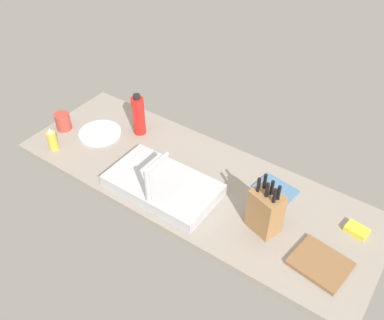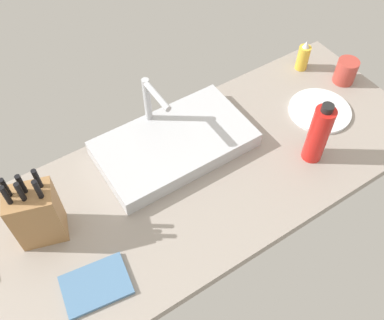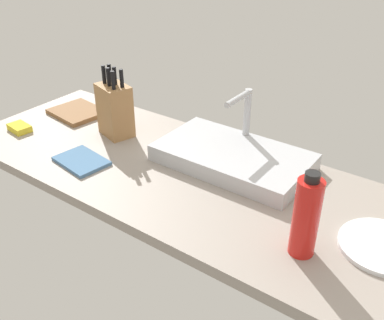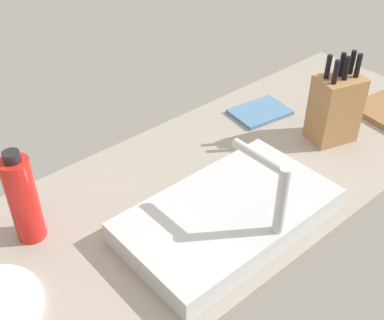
{
  "view_description": "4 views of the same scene",
  "coord_description": "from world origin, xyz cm",
  "px_view_note": "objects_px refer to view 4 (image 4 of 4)",
  "views": [
    {
      "loc": [
        -80.52,
        115.61,
        138.64
      ],
      "look_at": [
        1.79,
        -2.14,
        12.62
      ],
      "focal_mm": 39.28,
      "sensor_mm": 36.0,
      "label": 1
    },
    {
      "loc": [
        -37.36,
        -65.39,
        114.05
      ],
      "look_at": [
        6.91,
        2.86,
        9.08
      ],
      "focal_mm": 40.17,
      "sensor_mm": 36.0,
      "label": 2
    },
    {
      "loc": [
        69.84,
        -97.17,
        78.66
      ],
      "look_at": [
        0.1,
        -0.27,
        9.36
      ],
      "focal_mm": 41.11,
      "sensor_mm": 36.0,
      "label": 3
    },
    {
      "loc": [
        67.63,
        70.27,
        84.08
      ],
      "look_at": [
        4.69,
        -1.99,
        12.3
      ],
      "focal_mm": 45.88,
      "sensor_mm": 36.0,
      "label": 4
    }
  ],
  "objects_px": {
    "sink_basin": "(229,215)",
    "faucet": "(273,198)",
    "water_bottle": "(23,199)",
    "knife_block": "(335,108)",
    "dish_sponge": "(339,77)",
    "dish_towel": "(260,112)"
  },
  "relations": [
    {
      "from": "sink_basin",
      "to": "water_bottle",
      "type": "bearing_deg",
      "value": -36.53
    },
    {
      "from": "knife_block",
      "to": "water_bottle",
      "type": "distance_m",
      "value": 0.86
    },
    {
      "from": "knife_block",
      "to": "dish_towel",
      "type": "relative_size",
      "value": 1.49
    },
    {
      "from": "dish_towel",
      "to": "knife_block",
      "type": "bearing_deg",
      "value": 103.13
    },
    {
      "from": "knife_block",
      "to": "sink_basin",
      "type": "bearing_deg",
      "value": 24.76
    },
    {
      "from": "sink_basin",
      "to": "water_bottle",
      "type": "distance_m",
      "value": 0.46
    },
    {
      "from": "faucet",
      "to": "dish_towel",
      "type": "bearing_deg",
      "value": -135.74
    },
    {
      "from": "water_bottle",
      "to": "dish_towel",
      "type": "xyz_separation_m",
      "value": [
        -0.78,
        -0.02,
        -0.1
      ]
    },
    {
      "from": "water_bottle",
      "to": "sink_basin",
      "type": "bearing_deg",
      "value": 143.47
    },
    {
      "from": "knife_block",
      "to": "dish_sponge",
      "type": "xyz_separation_m",
      "value": [
        -0.32,
        -0.2,
        -0.09
      ]
    },
    {
      "from": "faucet",
      "to": "water_bottle",
      "type": "relative_size",
      "value": 0.96
    },
    {
      "from": "water_bottle",
      "to": "dish_towel",
      "type": "height_order",
      "value": "water_bottle"
    },
    {
      "from": "knife_block",
      "to": "dish_sponge",
      "type": "distance_m",
      "value": 0.39
    },
    {
      "from": "faucet",
      "to": "dish_towel",
      "type": "distance_m",
      "value": 0.57
    },
    {
      "from": "dish_sponge",
      "to": "dish_towel",
      "type": "bearing_deg",
      "value": -4.08
    },
    {
      "from": "knife_block",
      "to": "dish_sponge",
      "type": "bearing_deg",
      "value": -131.24
    },
    {
      "from": "faucet",
      "to": "knife_block",
      "type": "height_order",
      "value": "knife_block"
    },
    {
      "from": "sink_basin",
      "to": "faucet",
      "type": "height_order",
      "value": "faucet"
    },
    {
      "from": "faucet",
      "to": "water_bottle",
      "type": "distance_m",
      "value": 0.53
    },
    {
      "from": "sink_basin",
      "to": "knife_block",
      "type": "xyz_separation_m",
      "value": [
        -0.47,
        -0.06,
        0.07
      ]
    },
    {
      "from": "faucet",
      "to": "dish_sponge",
      "type": "bearing_deg",
      "value": -154.96
    },
    {
      "from": "faucet",
      "to": "dish_sponge",
      "type": "xyz_separation_m",
      "value": [
        -0.78,
        -0.36,
        -0.12
      ]
    }
  ]
}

